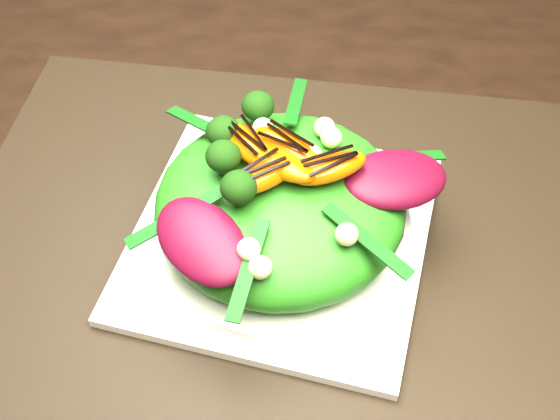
# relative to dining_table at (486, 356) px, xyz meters

# --- Properties ---
(dining_table) EXTENTS (1.60, 0.90, 0.75)m
(dining_table) POSITION_rel_dining_table_xyz_m (0.00, 0.00, 0.00)
(dining_table) COLOR black
(dining_table) RESTS_ON floor
(placemat) EXTENTS (0.58, 0.46, 0.00)m
(placemat) POSITION_rel_dining_table_xyz_m (-0.17, 0.08, 0.02)
(placemat) COLOR black
(placemat) RESTS_ON dining_table
(plate_base) EXTENTS (0.28, 0.28, 0.01)m
(plate_base) POSITION_rel_dining_table_xyz_m (-0.17, 0.08, 0.03)
(plate_base) COLOR white
(plate_base) RESTS_ON placemat
(salad_bowl) EXTENTS (0.25, 0.25, 0.02)m
(salad_bowl) POSITION_rel_dining_table_xyz_m (-0.17, 0.08, 0.04)
(salad_bowl) COLOR white
(salad_bowl) RESTS_ON plate_base
(lettuce_mound) EXTENTS (0.22, 0.22, 0.07)m
(lettuce_mound) POSITION_rel_dining_table_xyz_m (-0.17, 0.08, 0.07)
(lettuce_mound) COLOR #2A7916
(lettuce_mound) RESTS_ON salad_bowl
(radicchio_leaf) EXTENTS (0.10, 0.08, 0.02)m
(radicchio_leaf) POSITION_rel_dining_table_xyz_m (-0.08, 0.09, 0.10)
(radicchio_leaf) COLOR #460718
(radicchio_leaf) RESTS_ON lettuce_mound
(orange_segment) EXTENTS (0.06, 0.03, 0.02)m
(orange_segment) POSITION_rel_dining_table_xyz_m (-0.19, 0.09, 0.11)
(orange_segment) COLOR #D04703
(orange_segment) RESTS_ON lettuce_mound
(broccoli_floret) EXTENTS (0.04, 0.04, 0.04)m
(broccoli_floret) POSITION_rel_dining_table_xyz_m (-0.22, 0.10, 0.12)
(broccoli_floret) COLOR #0D3509
(broccoli_floret) RESTS_ON lettuce_mound
(macadamia_nut) EXTENTS (0.02, 0.02, 0.02)m
(macadamia_nut) POSITION_rel_dining_table_xyz_m (-0.13, 0.05, 0.11)
(macadamia_nut) COLOR beige
(macadamia_nut) RESTS_ON lettuce_mound
(balsamic_drizzle) EXTENTS (0.05, 0.01, 0.00)m
(balsamic_drizzle) POSITION_rel_dining_table_xyz_m (-0.19, 0.09, 0.12)
(balsamic_drizzle) COLOR black
(balsamic_drizzle) RESTS_ON orange_segment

